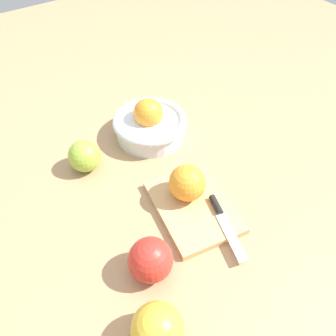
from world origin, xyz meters
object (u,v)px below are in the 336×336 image
Objects in this scene: bowl at (150,122)px; apple_front_right at (151,260)px; cutting_board at (193,207)px; knife at (222,218)px; apple_front_left at (85,156)px; orange_on_board at (187,183)px; apple_front_right_2 at (157,329)px.

bowl reaches higher than apple_front_right.
cutting_board is (0.26, -0.06, -0.03)m from bowl.
bowl reaches higher than knife.
knife is (0.32, -0.03, -0.02)m from bowl.
apple_front_left is at bearing -152.83° from knife.
orange_on_board is at bearing 172.25° from cutting_board.
orange_on_board reaches higher than cutting_board.
apple_front_right_2 is (0.10, -0.05, 0.00)m from apple_front_right.
knife is at bearing 27.17° from apple_front_left.
knife is (0.06, 0.02, 0.01)m from cutting_board.
apple_front_left is (-0.24, -0.13, 0.03)m from cutting_board.
apple_front_right_2 is at bearing -31.51° from bowl.
bowl is 2.31× the size of apple_front_right.
bowl is at bearing 167.60° from cutting_board.
apple_front_right_2 is at bearing -46.34° from orange_on_board.
apple_front_right is at bearing -32.62° from bowl.
bowl is 2.50× the size of apple_front_left.
apple_front_right reaches higher than knife.
cutting_board is at bearing 113.71° from apple_front_right.
apple_front_right_2 is at bearing -50.37° from cutting_board.
apple_front_left is at bearing -147.45° from orange_on_board.
apple_front_left is 0.31m from apple_front_right.
knife reaches higher than cutting_board.
cutting_board is 2.47× the size of apple_front_right.
apple_front_left is 0.90× the size of apple_front_right_2.
knife is 1.87× the size of apple_front_right.
orange_on_board is at bearing 133.66° from apple_front_right_2.
bowl is 0.26m from cutting_board.
cutting_board is 1.32× the size of knife.
apple_front_right is (0.00, -0.17, 0.02)m from knife.
orange_on_board reaches higher than apple_front_left.
apple_front_right_2 is at bearing -27.88° from apple_front_right.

